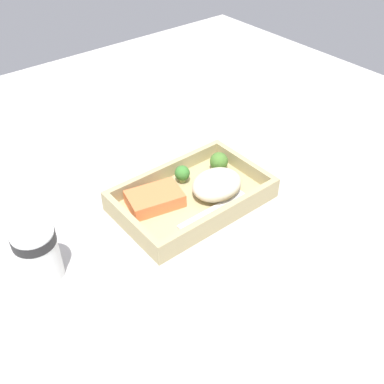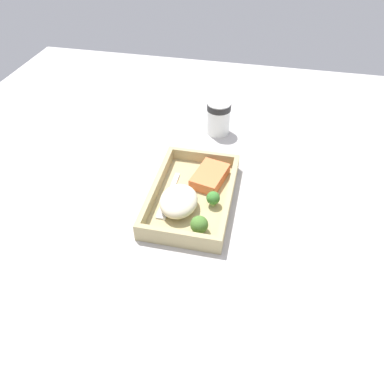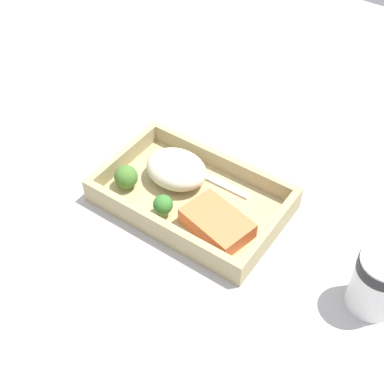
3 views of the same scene
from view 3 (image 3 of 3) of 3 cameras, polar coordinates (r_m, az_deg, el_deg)
name	(u,v)px [view 3 (image 3 of 3)]	position (r cm, az deg, el deg)	size (l,w,h in cm)	color
ground_plane	(192,208)	(85.82, 0.00, -1.70)	(160.00, 160.00, 2.00)	#B3AFAD
takeout_tray	(192,201)	(84.63, 0.00, -0.98)	(28.89, 18.28, 1.20)	tan
tray_rim	(192,192)	(83.09, 0.00, 0.01)	(28.89, 18.28, 3.03)	tan
salmon_fillet	(217,223)	(79.16, 2.68, -3.33)	(10.10, 6.58, 2.68)	#F17540
mashed_potatoes	(176,169)	(85.51, -1.69, 2.45)	(10.26, 8.34, 4.72)	beige
broccoli_floret_1	(163,205)	(80.54, -3.11, -1.39)	(3.05, 3.05, 3.73)	#8AA35E
broccoli_floret_2	(126,177)	(85.30, -7.05, 1.58)	(3.78, 3.78, 3.98)	#87AC5D
fork	(201,174)	(87.71, 1.01, 1.91)	(15.80, 2.21, 0.44)	silver
paper_cup	(379,280)	(73.61, 19.28, -8.83)	(6.76, 6.76, 9.60)	white
receipt_slip	(47,164)	(94.62, -15.24, 2.87)	(9.98, 15.28, 0.24)	white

